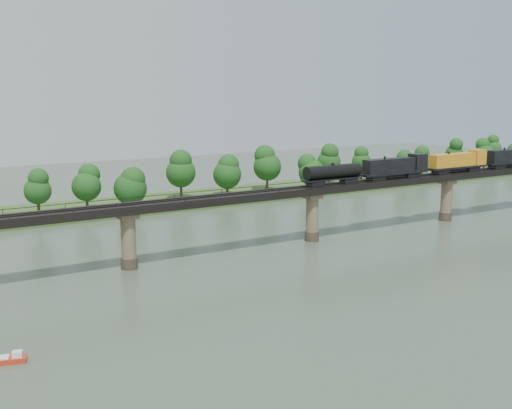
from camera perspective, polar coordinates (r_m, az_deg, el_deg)
ground at (r=112.77m, az=14.18°, el=-6.16°), size 400.00×400.00×0.00m
far_bank at (r=180.48m, az=-5.51°, el=0.48°), size 300.00×24.00×1.60m
bridge at (r=133.35m, az=5.01°, el=-0.95°), size 236.00×30.00×11.50m
bridge_superstructure at (r=132.27m, az=5.06°, el=1.75°), size 220.00×4.90×0.75m
far_treeline at (r=171.81m, az=-7.35°, el=2.66°), size 289.06×17.54×13.60m
freight_train at (r=156.36m, az=15.81°, el=3.50°), size 74.58×2.91×5.13m
motorboat at (r=81.50m, az=-21.30°, el=-12.69°), size 4.84×2.92×1.28m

